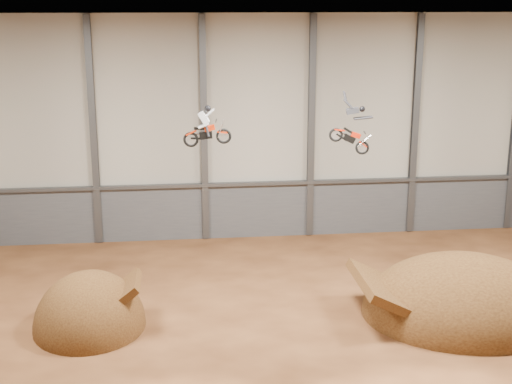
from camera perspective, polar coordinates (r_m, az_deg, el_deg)
floor at (r=32.35m, az=3.22°, el=-11.97°), size 40.00×40.00×0.00m
back_wall at (r=44.34m, az=0.13°, el=5.09°), size 40.00×0.10×14.00m
ceiling at (r=28.83m, az=3.64°, el=13.66°), size 40.00×40.00×0.00m
lower_band_back at (r=45.46m, az=0.14°, el=-1.47°), size 39.80×0.18×3.50m
steel_rail at (r=44.83m, az=0.17°, el=0.68°), size 39.80×0.35×0.20m
steel_column_1 at (r=44.15m, az=-12.88°, el=4.66°), size 0.40×0.36×13.90m
steel_column_2 at (r=43.90m, az=-4.18°, el=4.94°), size 0.40×0.36×13.90m
steel_column_3 at (r=44.65m, az=4.43°, el=5.11°), size 0.40×0.36×13.90m
steel_column_4 at (r=46.35m, az=12.59°, el=5.16°), size 0.40×0.36×13.90m
takeoff_ramp at (r=34.69m, az=-13.12°, el=-10.41°), size 5.17×5.97×5.17m
landing_ramp at (r=36.51m, az=16.15°, el=-9.30°), size 9.80×8.67×5.65m
fmx_rider_a at (r=33.47m, az=-3.87°, el=5.46°), size 2.52×1.10×2.26m
fmx_rider_b at (r=34.76m, az=7.27°, el=5.50°), size 3.63×1.25×3.37m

